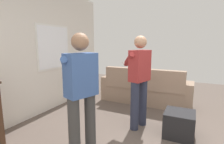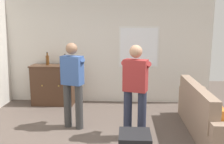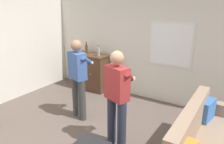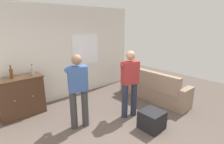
{
  "view_description": "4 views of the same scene",
  "coord_description": "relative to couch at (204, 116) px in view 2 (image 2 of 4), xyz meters",
  "views": [
    {
      "loc": [
        -2.35,
        -0.41,
        1.56
      ],
      "look_at": [
        0.31,
        0.85,
        1.06
      ],
      "focal_mm": 28.0,
      "sensor_mm": 36.0,
      "label": 1
    },
    {
      "loc": [
        0.47,
        -3.74,
        2.03
      ],
      "look_at": [
        0.22,
        0.69,
        1.17
      ],
      "focal_mm": 40.0,
      "sensor_mm": 36.0,
      "label": 2
    },
    {
      "loc": [
        2.31,
        -2.31,
        2.38
      ],
      "look_at": [
        0.33,
        0.8,
        1.2
      ],
      "focal_mm": 35.0,
      "sensor_mm": 36.0,
      "label": 3
    },
    {
      "loc": [
        -2.35,
        -2.25,
        2.31
      ],
      "look_at": [
        0.43,
        0.89,
        1.11
      ],
      "focal_mm": 28.0,
      "sensor_mm": 36.0,
      "label": 4
    }
  ],
  "objects": [
    {
      "name": "wall_back_with_window",
      "position": [
        -1.89,
        1.95,
        1.05
      ],
      "size": [
        5.2,
        0.15,
        2.8
      ],
      "color": "silver",
      "rests_on": "ground"
    },
    {
      "name": "person_standing_left",
      "position": [
        -2.46,
        0.18,
        0.59
      ],
      "size": [
        0.53,
        0.52,
        1.68
      ],
      "color": "#383838",
      "rests_on": "ground"
    },
    {
      "name": "sideboard_cabinet",
      "position": [
        -3.28,
        1.6,
        0.16
      ],
      "size": [
        1.07,
        0.49,
        1.01
      ],
      "color": "#472D1E",
      "rests_on": "ground"
    },
    {
      "name": "bottle_liquor_amber",
      "position": [
        -3.41,
        1.64,
        0.79
      ],
      "size": [
        0.08,
        0.08,
        0.32
      ],
      "color": "#593314",
      "rests_on": "sideboard_cabinet"
    },
    {
      "name": "couch",
      "position": [
        0.0,
        0.0,
        0.0
      ],
      "size": [
        0.57,
        2.29,
        0.93
      ],
      "color": "gray",
      "rests_on": "ground"
    },
    {
      "name": "person_standing_right",
      "position": [
        -1.27,
        -0.23,
        0.59
      ],
      "size": [
        0.53,
        0.52,
        1.68
      ],
      "color": "#282D42",
      "rests_on": "ground"
    },
    {
      "name": "bottle_wine_green",
      "position": [
        -2.95,
        1.57,
        0.77
      ],
      "size": [
        0.08,
        0.08,
        0.29
      ],
      "color": "gray",
      "rests_on": "sideboard_cabinet"
    }
  ]
}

